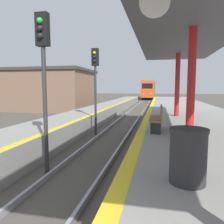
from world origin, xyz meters
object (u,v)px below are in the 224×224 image
Objects in this scene: signal_mid at (95,75)px; bench at (158,118)px; signal_near at (43,64)px; trash_bin at (188,156)px; train at (149,89)px.

bench is (3.28, -3.05, -1.77)m from signal_mid.
signal_near is 1.00× the size of signal_mid.
signal_mid reaches higher than trash_bin.
trash_bin is (3.79, -7.54, -1.79)m from signal_mid.
train is at bearing 88.55° from signal_mid.
signal_near is at bearing -88.92° from signal_mid.
train is 3.60× the size of signal_near.
signal_near is 4.97× the size of trash_bin.
signal_near is (-0.96, -47.43, 0.99)m from train.
signal_near is 5.52m from signal_mid.
train reaches higher than bench.
trash_bin and bench have the same top height.
signal_near is 4.57m from trash_bin.
signal_near is at bearing -142.25° from bench.
bench is at bearing 37.75° from signal_near.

